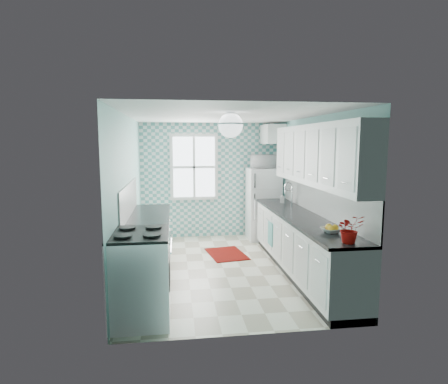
{
  "coord_description": "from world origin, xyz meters",
  "views": [
    {
      "loc": [
        -0.79,
        -5.97,
        2.09
      ],
      "look_at": [
        0.05,
        0.25,
        1.25
      ],
      "focal_mm": 30.0,
      "sensor_mm": 36.0,
      "label": 1
    }
  ],
  "objects": [
    {
      "name": "accent_wall",
      "position": [
        0.0,
        2.19,
        1.25
      ],
      "size": [
        3.0,
        0.01,
        2.5
      ],
      "primitive_type": "cube",
      "color": "#539E9B",
      "rests_on": "wall_back"
    },
    {
      "name": "fridge",
      "position": [
        1.11,
        1.79,
        0.77
      ],
      "size": [
        0.67,
        0.67,
        1.54
      ],
      "rotation": [
        0.0,
        0.0,
        -0.02
      ],
      "color": "white",
      "rests_on": "floor"
    },
    {
      "name": "rug",
      "position": [
        0.17,
        0.76,
        0.01
      ],
      "size": [
        0.77,
        1.0,
        0.01
      ],
      "primitive_type": "cube",
      "rotation": [
        0.0,
        0.0,
        0.17
      ],
      "color": "maroon",
      "rests_on": "floor"
    },
    {
      "name": "dish_towel",
      "position": [
        0.89,
        0.32,
        0.48
      ],
      "size": [
        0.12,
        0.26,
        0.41
      ],
      "primitive_type": "cube",
      "rotation": [
        0.0,
        0.0,
        0.38
      ],
      "color": "#4BA488",
      "rests_on": "base_cabinets_right"
    },
    {
      "name": "countertop_right",
      "position": [
        1.19,
        -0.4,
        0.92
      ],
      "size": [
        0.63,
        3.6,
        0.04
      ],
      "primitive_type": "cube",
      "color": "black",
      "rests_on": "base_cabinets_right"
    },
    {
      "name": "wall_back",
      "position": [
        0.0,
        2.21,
        1.25
      ],
      "size": [
        3.0,
        0.02,
        2.5
      ],
      "primitive_type": "cube",
      "color": "#88CBC4",
      "rests_on": "floor"
    },
    {
      "name": "microwave",
      "position": [
        1.11,
        1.79,
        1.68
      ],
      "size": [
        0.52,
        0.36,
        0.28
      ],
      "primitive_type": "imported",
      "rotation": [
        0.0,
        0.0,
        3.16
      ],
      "color": "white",
      "rests_on": "fridge"
    },
    {
      "name": "backsplash_left",
      "position": [
        -1.49,
        -0.07,
        1.2
      ],
      "size": [
        0.02,
        2.15,
        0.51
      ],
      "primitive_type": "cube",
      "color": "white",
      "rests_on": "wall_left"
    },
    {
      "name": "base_cabinets_right",
      "position": [
        1.2,
        -0.4,
        0.45
      ],
      "size": [
        0.6,
        3.6,
        0.9
      ],
      "primitive_type": "cube",
      "color": "white",
      "rests_on": "floor"
    },
    {
      "name": "wall_left",
      "position": [
        -1.51,
        0.0,
        1.25
      ],
      "size": [
        0.02,
        4.4,
        2.5
      ],
      "primitive_type": "cube",
      "color": "#88CBC4",
      "rests_on": "floor"
    },
    {
      "name": "potted_plant",
      "position": [
        1.2,
        -2.02,
        1.11
      ],
      "size": [
        0.31,
        0.27,
        0.33
      ],
      "primitive_type": "imported",
      "rotation": [
        0.0,
        0.0,
        -0.02
      ],
      "color": "red",
      "rests_on": "countertop_right"
    },
    {
      "name": "countertop_left",
      "position": [
        -1.19,
        -0.07,
        0.92
      ],
      "size": [
        0.63,
        2.15,
        0.04
      ],
      "primitive_type": "cube",
      "color": "black",
      "rests_on": "base_cabinets_left"
    },
    {
      "name": "wall_front",
      "position": [
        0.0,
        -2.21,
        1.25
      ],
      "size": [
        3.0,
        0.02,
        2.5
      ],
      "primitive_type": "cube",
      "color": "#88CBC4",
      "rests_on": "floor"
    },
    {
      "name": "fruit_bowl",
      "position": [
        1.2,
        -1.51,
        0.97
      ],
      "size": [
        0.3,
        0.3,
        0.06
      ],
      "primitive_type": "imported",
      "rotation": [
        0.0,
        0.0,
        0.21
      ],
      "color": "white",
      "rests_on": "countertop_right"
    },
    {
      "name": "backsplash_right",
      "position": [
        1.49,
        -0.4,
        1.2
      ],
      "size": [
        0.02,
        3.6,
        0.51
      ],
      "primitive_type": "cube",
      "color": "white",
      "rests_on": "wall_right"
    },
    {
      "name": "upper_cabinet_fridge",
      "position": [
        1.3,
        1.83,
        2.25
      ],
      "size": [
        0.4,
        0.74,
        0.4
      ],
      "primitive_type": "cube",
      "color": "white",
      "rests_on": "wall_right"
    },
    {
      "name": "window",
      "position": [
        -0.35,
        2.16,
        1.55
      ],
      "size": [
        1.04,
        0.05,
        1.44
      ],
      "color": "white",
      "rests_on": "wall_back"
    },
    {
      "name": "upper_cabinets_right",
      "position": [
        1.33,
        -0.6,
        1.9
      ],
      "size": [
        0.33,
        3.2,
        0.9
      ],
      "primitive_type": "cube",
      "color": "white",
      "rests_on": "wall_right"
    },
    {
      "name": "soap_bottle",
      "position": [
        1.25,
        0.85,
        1.03
      ],
      "size": [
        0.1,
        0.1,
        0.18
      ],
      "primitive_type": "imported",
      "rotation": [
        0.0,
        0.0,
        -0.29
      ],
      "color": "#96BAC3",
      "rests_on": "countertop_right"
    },
    {
      "name": "ceiling",
      "position": [
        0.0,
        0.0,
        2.51
      ],
      "size": [
        3.0,
        4.4,
        0.02
      ],
      "primitive_type": "cube",
      "color": "white",
      "rests_on": "wall_back"
    },
    {
      "name": "floor",
      "position": [
        0.0,
        0.0,
        -0.01
      ],
      "size": [
        3.0,
        4.4,
        0.02
      ],
      "primitive_type": "cube",
      "color": "#EFE8CF",
      "rests_on": "ground"
    },
    {
      "name": "wall_right",
      "position": [
        1.51,
        0.0,
        1.25
      ],
      "size": [
        0.02,
        4.4,
        2.5
      ],
      "primitive_type": "cube",
      "color": "#88CBC4",
      "rests_on": "floor"
    },
    {
      "name": "sink",
      "position": [
        1.2,
        0.71,
        0.93
      ],
      "size": [
        0.54,
        0.46,
        0.53
      ],
      "rotation": [
        0.0,
        0.0,
        0.02
      ],
      "color": "silver",
      "rests_on": "countertop_right"
    },
    {
      "name": "ceiling_light",
      "position": [
        0.0,
        -0.8,
        2.32
      ],
      "size": [
        0.34,
        0.34,
        0.35
      ],
      "color": "silver",
      "rests_on": "ceiling"
    },
    {
      "name": "base_cabinets_left",
      "position": [
        -1.2,
        -0.07,
        0.45
      ],
      "size": [
        0.6,
        2.15,
        0.9
      ],
      "primitive_type": "cube",
      "color": "white",
      "rests_on": "floor"
    },
    {
      "name": "stove",
      "position": [
        -1.2,
        -1.64,
        0.54
      ],
      "size": [
        0.69,
        0.86,
        1.03
      ],
      "rotation": [
        0.0,
        0.0,
        0.03
      ],
      "color": "white",
      "rests_on": "floor"
    }
  ]
}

